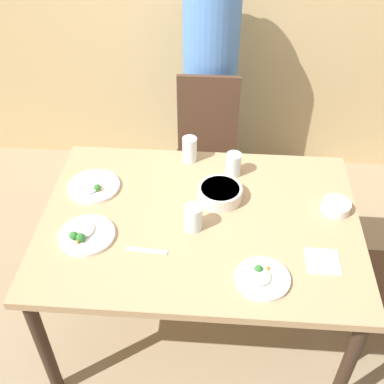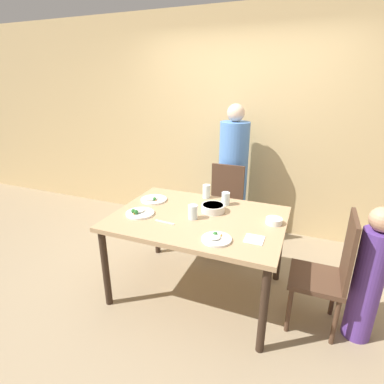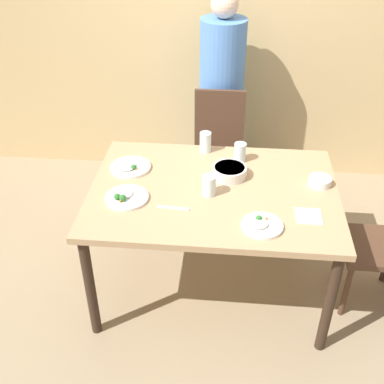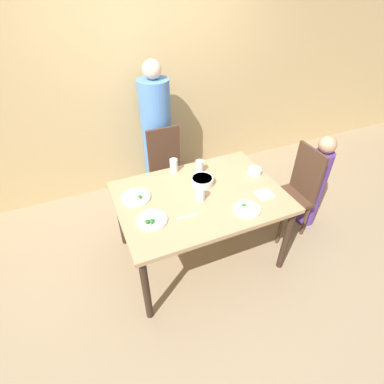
{
  "view_description": "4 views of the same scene",
  "coord_description": "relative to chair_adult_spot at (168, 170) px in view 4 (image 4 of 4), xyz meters",
  "views": [
    {
      "loc": [
        0.08,
        -1.58,
        2.32
      ],
      "look_at": [
        -0.03,
        -0.03,
        0.96
      ],
      "focal_mm": 45.0,
      "sensor_mm": 36.0,
      "label": 1
    },
    {
      "loc": [
        0.83,
        -2.2,
        1.88
      ],
      "look_at": [
        -0.04,
        -0.05,
        1.01
      ],
      "focal_mm": 28.0,
      "sensor_mm": 36.0,
      "label": 2
    },
    {
      "loc": [
        0.09,
        -2.35,
        2.37
      ],
      "look_at": [
        -0.12,
        -0.08,
        0.8
      ],
      "focal_mm": 45.0,
      "sensor_mm": 36.0,
      "label": 3
    },
    {
      "loc": [
        -0.89,
        -1.88,
        2.43
      ],
      "look_at": [
        -0.1,
        -0.04,
        0.87
      ],
      "focal_mm": 28.0,
      "sensor_mm": 36.0,
      "label": 4
    }
  ],
  "objects": [
    {
      "name": "glass_water_short",
      "position": [
        -0.02,
        -0.93,
        0.32
      ],
      "size": [
        0.08,
        0.08,
        0.12
      ],
      "color": "silver",
      "rests_on": "dining_table"
    },
    {
      "name": "plate_rice_child",
      "position": [
        -0.53,
        -0.69,
        0.27
      ],
      "size": [
        0.26,
        0.26,
        0.05
      ],
      "color": "white",
      "rests_on": "dining_table"
    },
    {
      "name": "chair_child_spot",
      "position": [
        1.09,
        -0.9,
        0.0
      ],
      "size": [
        0.4,
        0.4,
        0.99
      ],
      "rotation": [
        0.0,
        0.0,
        -1.57
      ],
      "color": "#4C3323",
      "rests_on": "ground_plane"
    },
    {
      "name": "wall_back",
      "position": [
        0.01,
        0.68,
        0.83
      ],
      "size": [
        10.0,
        0.06,
        2.7
      ],
      "color": "tan",
      "rests_on": "ground_plane"
    },
    {
      "name": "glass_water_tall",
      "position": [
        -0.07,
        -0.42,
        0.33
      ],
      "size": [
        0.08,
        0.08,
        0.14
      ],
      "color": "silver",
      "rests_on": "dining_table"
    },
    {
      "name": "bowl_rice_small",
      "position": [
        0.64,
        -0.76,
        0.28
      ],
      "size": [
        0.13,
        0.13,
        0.05
      ],
      "color": "white",
      "rests_on": "dining_table"
    },
    {
      "name": "plate_rice_adult",
      "position": [
        0.28,
        -1.2,
        0.27
      ],
      "size": [
        0.22,
        0.22,
        0.05
      ],
      "color": "white",
      "rests_on": "dining_table"
    },
    {
      "name": "dining_table",
      "position": [
        0.01,
        -0.87,
        0.18
      ],
      "size": [
        1.46,
        1.04,
        0.77
      ],
      "color": "tan",
      "rests_on": "ground_plane"
    },
    {
      "name": "plate_noodles",
      "position": [
        -0.49,
        -1.02,
        0.27
      ],
      "size": [
        0.25,
        0.25,
        0.06
      ],
      "color": "white",
      "rests_on": "dining_table"
    },
    {
      "name": "person_adult",
      "position": [
        0.0,
        0.34,
        0.24
      ],
      "size": [
        0.35,
        0.35,
        1.64
      ],
      "color": "#5184D1",
      "rests_on": "ground_plane"
    },
    {
      "name": "ground_plane",
      "position": [
        0.01,
        -0.87,
        -0.52
      ],
      "size": [
        10.0,
        10.0,
        0.0
      ],
      "primitive_type": "plane",
      "color": "#998466"
    },
    {
      "name": "napkin_folded",
      "position": [
        0.54,
        -1.09,
        0.26
      ],
      "size": [
        0.14,
        0.14,
        0.01
      ],
      "color": "white",
      "rests_on": "dining_table"
    },
    {
      "name": "bowl_curry",
      "position": [
        0.1,
        -0.72,
        0.29
      ],
      "size": [
        0.21,
        0.21,
        0.07
      ],
      "color": "silver",
      "rests_on": "dining_table"
    },
    {
      "name": "person_child",
      "position": [
        1.35,
        -0.9,
        0.01
      ],
      "size": [
        0.21,
        0.21,
        1.09
      ],
      "color": "#5B3893",
      "rests_on": "ground_plane"
    },
    {
      "name": "fork_steel",
      "position": [
        -0.21,
        -1.08,
        0.26
      ],
      "size": [
        0.18,
        0.03,
        0.01
      ],
      "color": "silver",
      "rests_on": "dining_table"
    },
    {
      "name": "chair_adult_spot",
      "position": [
        0.0,
        0.0,
        0.0
      ],
      "size": [
        0.4,
        0.4,
        0.99
      ],
      "color": "#4C3323",
      "rests_on": "ground_plane"
    },
    {
      "name": "glass_water_center",
      "position": [
        0.16,
        -0.53,
        0.32
      ],
      "size": [
        0.08,
        0.08,
        0.12
      ],
      "color": "silver",
      "rests_on": "dining_table"
    }
  ]
}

